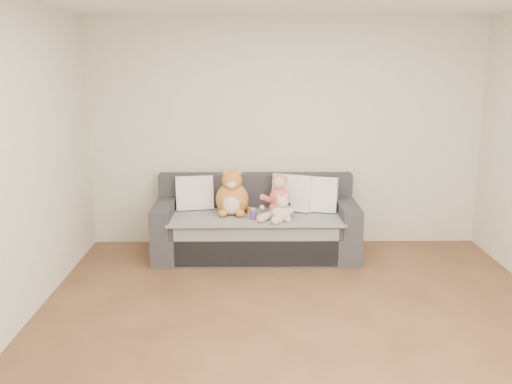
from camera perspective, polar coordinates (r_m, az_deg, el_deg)
room_shell at (r=4.52m, az=4.57°, el=2.71°), size 5.00×5.00×5.00m
sofa at (r=6.33m, az=-0.02°, el=-3.50°), size 2.20×0.94×0.85m
cushion_left at (r=6.43m, az=-6.17°, el=-0.07°), size 0.44×0.26×0.39m
cushion_right_back at (r=6.35m, az=3.64°, el=-0.08°), size 0.48×0.35×0.42m
cushion_right_front at (r=6.33m, az=6.20°, el=-0.22°), size 0.46×0.29×0.40m
toddler at (r=6.07m, az=2.23°, el=-0.71°), size 0.36×0.47×0.47m
plush_cat at (r=6.19m, az=-2.38°, el=-0.44°), size 0.43×0.37×0.54m
teddy_bear at (r=5.92m, az=2.64°, el=-1.85°), size 0.23×0.18×0.30m
plush_cow at (r=6.05m, az=3.04°, el=-1.95°), size 0.15×0.23×0.19m
sippy_cup at (r=6.02m, az=-0.28°, el=-2.11°), size 0.12×0.08×0.13m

